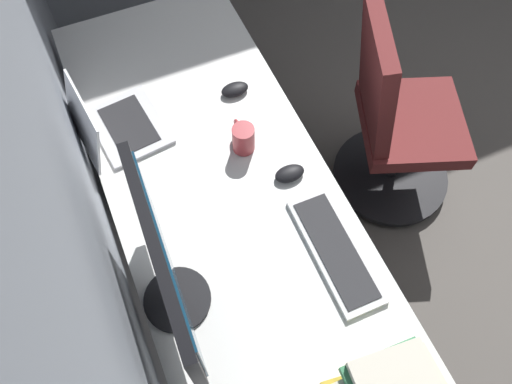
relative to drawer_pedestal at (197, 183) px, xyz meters
name	(u,v)px	position (x,y,z in m)	size (l,w,h in m)	color
wall_back	(40,188)	(-0.44, 0.41, 0.95)	(4.59, 0.10, 2.60)	#8C939E
desk	(242,239)	(-0.45, -0.03, 0.32)	(2.25, 0.73, 0.73)	white
drawer_pedestal	(197,183)	(0.00, 0.00, 0.00)	(0.40, 0.51, 0.69)	white
monitor_primary	(166,269)	(-0.58, 0.23, 0.63)	(0.58, 0.20, 0.43)	black
laptop_left	(111,125)	(0.08, 0.24, 0.44)	(0.32, 0.32, 0.23)	silver
keyboard_main	(335,250)	(-0.63, -0.27, 0.39)	(0.42, 0.14, 0.02)	silver
mouse_main	(290,174)	(-0.32, -0.25, 0.40)	(0.06, 0.10, 0.03)	black
mouse_spare	(235,89)	(0.09, -0.22, 0.40)	(0.06, 0.10, 0.03)	black
coffee_mug	(243,138)	(-0.15, -0.16, 0.44)	(0.12, 0.08, 0.11)	#A53338
office_chair	(395,124)	(-0.13, -0.86, 0.11)	(0.56, 0.61, 0.97)	maroon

